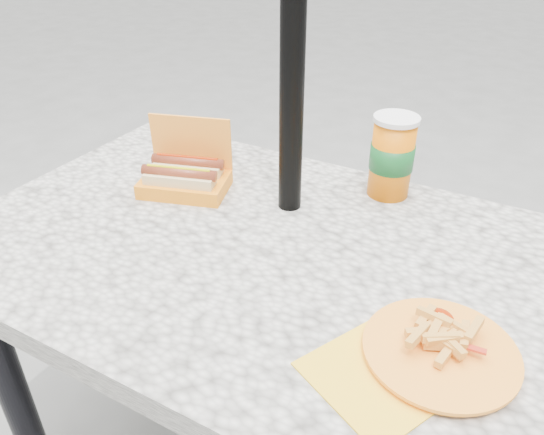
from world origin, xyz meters
The scene contains 5 objects.
picnic_table centered at (0.00, 0.00, 0.64)m, with size 1.20×0.80×0.75m.
umbrella_pole centered at (0.00, 0.16, 1.10)m, with size 0.05×0.05×2.20m, color black.
hotdog_box centered at (-0.25, 0.11, 0.79)m, with size 0.22×0.18×0.16m.
fries_plate centered at (0.40, -0.13, 0.76)m, with size 0.31×0.32×0.05m.
soda_cup centered at (0.17, 0.32, 0.84)m, with size 0.10×0.10×0.19m.
Camera 1 is at (0.46, -0.75, 1.35)m, focal length 35.00 mm.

